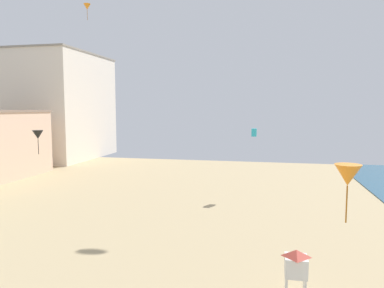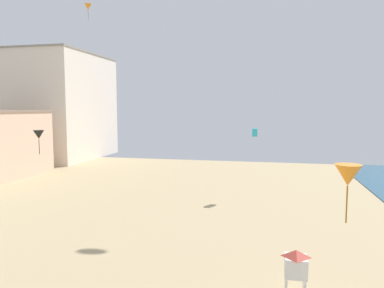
{
  "view_description": "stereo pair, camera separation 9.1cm",
  "coord_description": "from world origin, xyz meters",
  "px_view_note": "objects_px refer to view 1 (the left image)",
  "views": [
    {
      "loc": [
        7.55,
        -4.99,
        9.59
      ],
      "look_at": [
        3.13,
        15.73,
        7.49
      ],
      "focal_mm": 33.54,
      "sensor_mm": 36.0,
      "label": 1
    },
    {
      "loc": [
        7.64,
        -4.97,
        9.59
      ],
      "look_at": [
        3.13,
        15.73,
        7.49
      ],
      "focal_mm": 33.54,
      "sensor_mm": 36.0,
      "label": 2
    }
  ],
  "objects_px": {
    "lifeguard_stand": "(296,263)",
    "kite_cyan_box": "(254,133)",
    "kite_black_delta": "(38,135)",
    "kite_orange_delta_2": "(87,7)",
    "kite_orange_delta": "(348,175)"
  },
  "relations": [
    {
      "from": "lifeguard_stand",
      "to": "kite_cyan_box",
      "type": "bearing_deg",
      "value": 83.51
    },
    {
      "from": "kite_cyan_box",
      "to": "kite_orange_delta",
      "type": "relative_size",
      "value": 0.27
    },
    {
      "from": "lifeguard_stand",
      "to": "kite_cyan_box",
      "type": "height_order",
      "value": "kite_cyan_box"
    },
    {
      "from": "kite_cyan_box",
      "to": "kite_black_delta",
      "type": "relative_size",
      "value": 0.39
    },
    {
      "from": "kite_black_delta",
      "to": "kite_orange_delta_2",
      "type": "xyz_separation_m",
      "value": [
        1.44,
        7.61,
        13.74
      ]
    },
    {
      "from": "kite_orange_delta",
      "to": "lifeguard_stand",
      "type": "bearing_deg",
      "value": -138.16
    },
    {
      "from": "kite_cyan_box",
      "to": "kite_black_delta",
      "type": "bearing_deg",
      "value": -151.42
    },
    {
      "from": "kite_black_delta",
      "to": "kite_cyan_box",
      "type": "bearing_deg",
      "value": 28.58
    },
    {
      "from": "lifeguard_stand",
      "to": "kite_orange_delta_2",
      "type": "xyz_separation_m",
      "value": [
        -21.49,
        19.74,
        19.02
      ]
    },
    {
      "from": "kite_orange_delta",
      "to": "kite_orange_delta_2",
      "type": "relative_size",
      "value": 1.85
    },
    {
      "from": "lifeguard_stand",
      "to": "kite_orange_delta",
      "type": "distance_m",
      "value": 5.57
    },
    {
      "from": "lifeguard_stand",
      "to": "kite_black_delta",
      "type": "distance_m",
      "value": 26.46
    },
    {
      "from": "lifeguard_stand",
      "to": "kite_orange_delta_2",
      "type": "relative_size",
      "value": 1.45
    },
    {
      "from": "kite_black_delta",
      "to": "lifeguard_stand",
      "type": "bearing_deg",
      "value": -27.87
    },
    {
      "from": "kite_orange_delta",
      "to": "kite_black_delta",
      "type": "height_order",
      "value": "kite_black_delta"
    }
  ]
}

